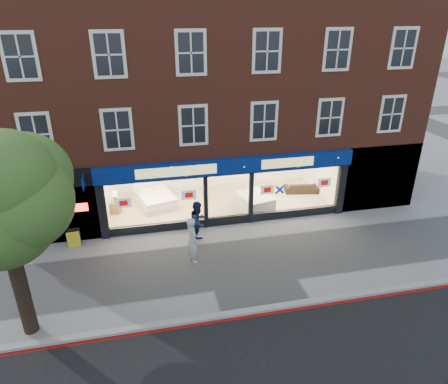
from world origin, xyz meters
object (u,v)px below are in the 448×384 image
object	(u,v)px
a_board	(74,238)
display_bed	(156,199)
pedestrian_blue	(198,222)
pedestrian_grey	(192,240)
mattress_stack	(255,202)
sofa	(302,187)

from	to	relation	value
a_board	display_bed	bearing A→B (deg)	34.52
a_board	pedestrian_blue	size ratio (longest dim) A/B	0.43
pedestrian_grey	display_bed	bearing A→B (deg)	0.41
display_bed	mattress_stack	world-z (taller)	display_bed
sofa	a_board	xyz separation A→B (m)	(-11.34, -2.96, 0.04)
a_board	pedestrian_grey	world-z (taller)	pedestrian_grey
mattress_stack	a_board	bearing A→B (deg)	-168.59
display_bed	mattress_stack	distance (m)	4.96
a_board	pedestrian_grey	distance (m)	5.16
sofa	a_board	bearing A→B (deg)	24.88
mattress_stack	pedestrian_grey	size ratio (longest dim) A/B	1.05
mattress_stack	sofa	distance (m)	3.26
a_board	pedestrian_blue	xyz separation A→B (m)	(5.16, -0.64, 0.53)
sofa	pedestrian_blue	size ratio (longest dim) A/B	0.97
sofa	mattress_stack	bearing A→B (deg)	33.35
display_bed	a_board	distance (m)	4.72
sofa	pedestrian_blue	bearing A→B (deg)	40.51
mattress_stack	pedestrian_blue	distance (m)	3.97
pedestrian_grey	pedestrian_blue	bearing A→B (deg)	-29.87
pedestrian_blue	a_board	bearing A→B (deg)	123.22
sofa	pedestrian_grey	xyz separation A→B (m)	(-6.63, -5.02, 0.59)
display_bed	mattress_stack	xyz separation A→B (m)	(4.76, -1.40, 0.01)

